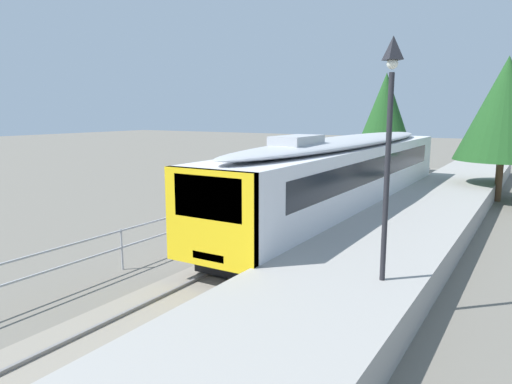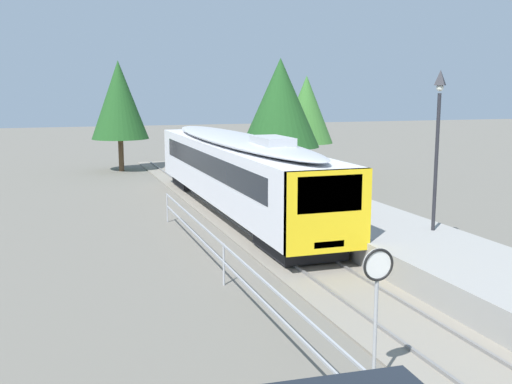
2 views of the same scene
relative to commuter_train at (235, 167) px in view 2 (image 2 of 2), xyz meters
The scene contains 9 objects.
ground_plane 9.62m from the commuter_train, 108.67° to the right, with size 160.00×160.00×0.00m, color #6B665B.
track_rails 9.13m from the commuter_train, 90.00° to the right, with size 3.20×60.00×0.14m.
commuter_train is the anchor object (origin of this frame).
station_platform 9.61m from the commuter_train, 69.90° to the right, with size 3.90×60.00×0.90m, color #999691.
platform_lamp_mid_platform 10.36m from the commuter_train, 64.75° to the right, with size 0.34×0.34×5.35m.
speed_limit_sign 17.11m from the commuter_train, 97.95° to the right, with size 0.61×0.10×2.81m.
tree_behind_carpark 17.17m from the commuter_train, 101.31° to the left, with size 3.90×3.90×7.59m.
tree_behind_station_far 10.16m from the commuter_train, 57.18° to the left, with size 4.76×4.76×7.49m.
tree_distant_left 14.48m from the commuter_train, 53.84° to the left, with size 3.61×3.61×6.55m.
Camera 2 is at (-7.81, 4.64, 5.61)m, focal length 42.60 mm.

